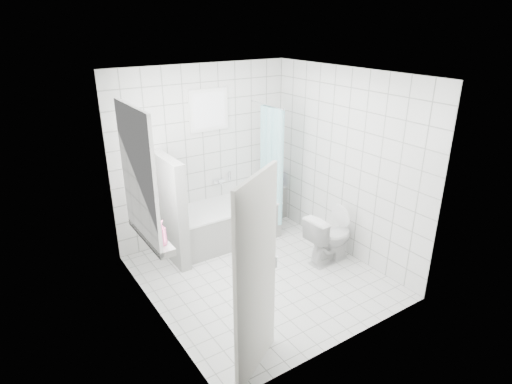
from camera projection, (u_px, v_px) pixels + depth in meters
ground at (260, 276)px, 5.65m from camera, size 3.00×3.00×0.00m
ceiling at (261, 74)px, 4.67m from camera, size 3.00×3.00×0.00m
wall_back at (204, 154)px, 6.32m from camera, size 2.80×0.02×2.60m
wall_front at (350, 233)px, 4.00m from camera, size 2.80×0.02×2.60m
wall_left at (149, 212)px, 4.44m from camera, size 0.02×3.00×2.60m
wall_right at (345, 164)px, 5.87m from camera, size 0.02×3.00×2.60m
window_left at (141, 176)px, 4.58m from camera, size 0.01×0.90×1.40m
window_back at (209, 110)px, 6.09m from camera, size 0.50×0.01×0.50m
window_sill at (151, 236)px, 4.89m from camera, size 0.18×1.02×0.08m
door at (256, 279)px, 3.83m from camera, size 0.71×0.45×2.00m
bathtub at (225, 223)px, 6.47m from camera, size 1.60×0.77×0.58m
partition_wall at (170, 210)px, 5.81m from camera, size 0.15×0.85×1.50m
tiled_ledge at (278, 201)px, 7.28m from camera, size 0.40×0.24×0.55m
toilet at (330, 238)px, 5.90m from camera, size 0.72×0.43×0.71m
curtain_rod at (267, 105)px, 6.18m from camera, size 0.02×0.80×0.02m
shower_curtain at (271, 166)px, 6.42m from camera, size 0.14×0.48×1.78m
tub_faucet at (219, 181)px, 6.56m from camera, size 0.18×0.06×0.06m
sill_bottles at (151, 223)px, 4.81m from camera, size 0.17×0.77×0.32m
ledge_bottles at (278, 180)px, 7.11m from camera, size 0.15×0.16×0.25m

